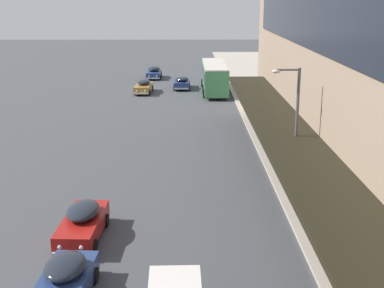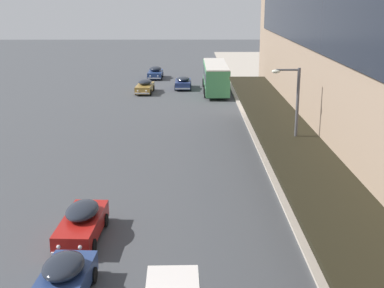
% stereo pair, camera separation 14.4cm
% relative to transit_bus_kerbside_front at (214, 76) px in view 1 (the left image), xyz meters
% --- Properties ---
extents(transit_bus_kerbside_front, '(2.79, 11.05, 3.26)m').
position_rel_transit_bus_kerbside_front_xyz_m(transit_bus_kerbside_front, '(0.00, 0.00, 0.00)').
color(transit_bus_kerbside_front, '#439157').
rests_on(transit_bus_kerbside_front, ground).
extents(sedan_trailing_near, '(1.98, 4.67, 1.59)m').
position_rel_transit_bus_kerbside_front_xyz_m(sedan_trailing_near, '(-7.49, 10.45, -1.09)').
color(sedan_trailing_near, navy).
rests_on(sedan_trailing_near, ground).
extents(sedan_trailing_mid, '(1.95, 4.47, 1.48)m').
position_rel_transit_bus_kerbside_front_xyz_m(sedan_trailing_mid, '(-3.74, 2.38, -1.13)').
color(sedan_trailing_mid, navy).
rests_on(sedan_trailing_mid, ground).
extents(sedan_lead_mid, '(2.02, 4.74, 1.53)m').
position_rel_transit_bus_kerbside_front_xyz_m(sedan_lead_mid, '(-8.04, -0.33, -1.12)').
color(sedan_lead_mid, olive).
rests_on(sedan_lead_mid, ground).
extents(sedan_oncoming_front, '(1.94, 4.71, 1.60)m').
position_rel_transit_bus_kerbside_front_xyz_m(sedan_oncoming_front, '(-8.00, -37.79, -1.08)').
color(sedan_oncoming_front, '#AB1814').
rests_on(sedan_oncoming_front, ground).
extents(sedan_second_near, '(2.02, 4.31, 1.57)m').
position_rel_transit_bus_kerbside_front_xyz_m(sedan_second_near, '(-7.72, -42.88, -1.10)').
color(sedan_second_near, navy).
rests_on(sedan_second_near, ground).
extents(pedestrian_at_kerb, '(0.61, 0.33, 1.86)m').
position_rel_transit_bus_kerbside_front_xyz_m(pedestrian_at_kerb, '(2.42, -43.37, -0.69)').
color(pedestrian_at_kerb, black).
rests_on(pedestrian_at_kerb, sidewalk_kerb).
extents(street_lamp, '(1.50, 0.28, 7.08)m').
position_rel_transit_bus_kerbside_front_xyz_m(street_lamp, '(2.44, -33.02, 2.39)').
color(street_lamp, '#4C4C51').
rests_on(street_lamp, sidewalk_kerb).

